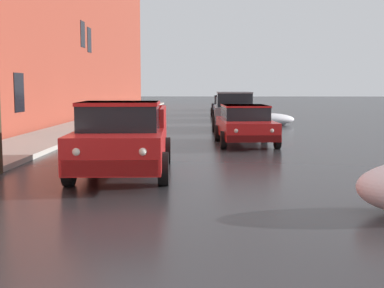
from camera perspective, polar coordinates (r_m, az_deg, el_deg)
The scene contains 8 objects.
left_sidewalk_slab at distance 22.14m, azimuth -14.75°, elevation 0.87°, with size 2.49×80.00×0.15m, color #A8A399.
snow_bank_near_corner_right at distance 28.43m, azimuth 8.21°, elevation 2.68°, with size 2.90×1.48×0.65m.
pickup_truck_red_approaching_near_lane at distance 12.61m, azimuth -7.52°, elevation 0.68°, with size 2.43×5.40×1.76m.
sedan_red_parked_kerbside_close at distance 19.03m, azimuth 5.81°, elevation 2.22°, with size 2.20×4.33×1.42m.
suv_grey_parked_kerbside_mid at distance 25.30m, azimuth 4.56°, elevation 3.79°, with size 2.09×4.31×1.82m.
sedan_darkblue_parked_far_down_block at distance 31.99m, azimuth 4.09°, elevation 3.91°, with size 2.11×4.15×1.42m.
sedan_black_queued_behind_truck at distance 37.87m, azimuth 3.64°, elevation 4.29°, with size 2.14×4.33×1.42m.
sedan_silver_at_far_intersection at distance 45.39m, azimuth 4.11°, elevation 4.63°, with size 1.97×4.44×1.42m.
Camera 1 is at (0.51, -3.15, 2.12)m, focal length 49.06 mm.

